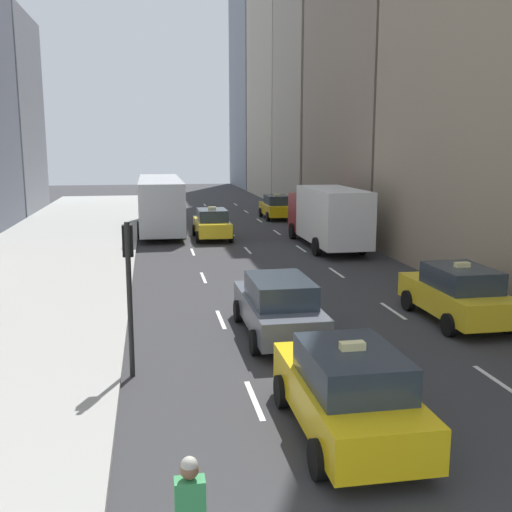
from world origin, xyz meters
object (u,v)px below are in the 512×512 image
at_px(city_bus, 160,202).
at_px(traffic_light_pole, 129,274).
at_px(taxi_second, 277,207).
at_px(box_truck, 327,215).
at_px(sedan_black_near, 278,306).
at_px(taxi_lead, 347,391).
at_px(taxi_third, 457,293).
at_px(taxi_fourth, 212,224).

distance_m(city_bus, traffic_light_pole, 24.26).
distance_m(taxi_second, box_truck, 12.65).
distance_m(taxi_second, sedan_black_near, 27.17).
xyz_separation_m(taxi_second, box_truck, (0.00, -12.62, 0.83)).
height_order(taxi_lead, sedan_black_near, taxi_lead).
height_order(taxi_lead, taxi_third, same).
xyz_separation_m(taxi_lead, sedan_black_near, (0.00, 5.98, -0.01)).
xyz_separation_m(city_bus, traffic_light_pole, (-1.14, -24.23, 0.62)).
relative_size(taxi_third, traffic_light_pole, 1.22).
height_order(sedan_black_near, box_truck, box_truck).
distance_m(taxi_fourth, traffic_light_pole, 20.60).
xyz_separation_m(taxi_lead, traffic_light_pole, (-3.95, 3.73, 1.53)).
height_order(taxi_second, box_truck, box_truck).
relative_size(taxi_second, sedan_black_near, 0.92).
height_order(taxi_lead, box_truck, box_truck).
bearing_deg(box_truck, traffic_light_pole, -120.50).
bearing_deg(sedan_black_near, taxi_third, 4.21).
bearing_deg(city_bus, sedan_black_near, -82.71).
xyz_separation_m(taxi_second, taxi_third, (0.00, -26.18, 0.00)).
bearing_deg(taxi_lead, sedan_black_near, 90.00).
xyz_separation_m(taxi_second, traffic_light_pole, (-9.55, -28.83, 1.53)).
xyz_separation_m(taxi_lead, box_truck, (5.60, 19.94, 0.83)).
bearing_deg(taxi_fourth, sedan_black_near, -90.00).
height_order(sedan_black_near, traffic_light_pole, traffic_light_pole).
relative_size(sedan_black_near, traffic_light_pole, 1.33).
relative_size(taxi_third, city_bus, 0.38).
bearing_deg(sedan_black_near, taxi_lead, -90.00).
bearing_deg(box_truck, taxi_lead, -105.68).
relative_size(sedan_black_near, box_truck, 0.57).
relative_size(taxi_lead, city_bus, 0.38).
relative_size(taxi_lead, taxi_fourth, 1.00).
bearing_deg(taxi_fourth, traffic_light_pole, -101.08).
bearing_deg(traffic_light_pole, box_truck, 59.50).
bearing_deg(traffic_light_pole, taxi_second, 71.68).
bearing_deg(city_bus, taxi_lead, -84.26).
relative_size(taxi_fourth, box_truck, 0.52).
distance_m(taxi_second, city_bus, 9.63).
xyz_separation_m(taxi_fourth, sedan_black_near, (0.00, -17.92, -0.01)).
xyz_separation_m(taxi_second, sedan_black_near, (-5.60, -26.59, -0.01)).
bearing_deg(taxi_third, sedan_black_near, -175.79).
distance_m(taxi_third, city_bus, 23.17).
relative_size(taxi_lead, sedan_black_near, 0.92).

